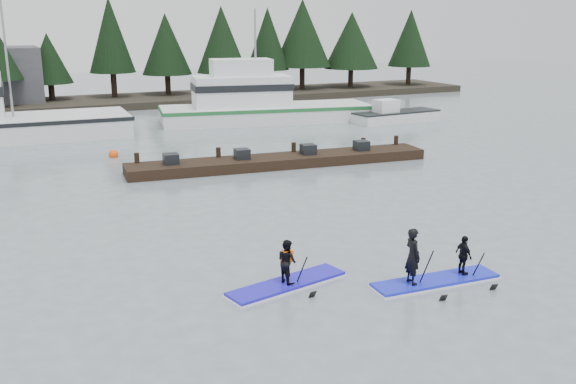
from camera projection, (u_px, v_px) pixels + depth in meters
name	position (u px, v px, depth m)	size (l,w,h in m)	color
ground	(378.00, 278.00, 18.33)	(160.00, 160.00, 0.00)	slate
far_shore	(107.00, 102.00, 54.84)	(70.00, 8.00, 0.60)	#2D281E
treeline	(107.00, 106.00, 54.92)	(60.00, 4.00, 8.00)	black
fishing_boat_medium	(260.00, 113.00, 46.21)	(15.52, 7.03, 8.85)	silver
skiff	(396.00, 117.00, 46.26)	(6.55, 1.97, 0.76)	silver
floating_dock	(280.00, 161.00, 32.32)	(15.35, 2.05, 0.51)	black
buoy_b	(114.00, 157.00, 34.47)	(0.51, 0.51, 0.51)	#F54C0C
buoy_c	(347.00, 121.00, 46.55)	(0.58, 0.58, 0.58)	#F54C0C
paddleboard_solo	(287.00, 273.00, 17.68)	(3.68, 1.58, 1.82)	#1B15C6
paddleboard_duo	(434.00, 267.00, 17.83)	(3.79, 1.28, 2.20)	#1622D5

